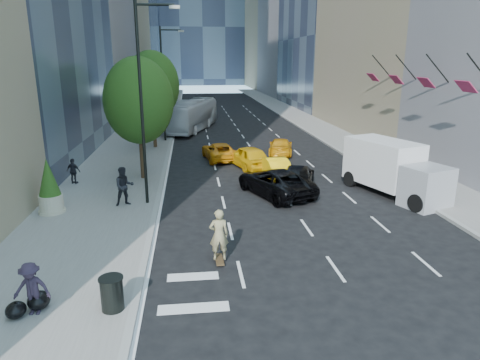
{
  "coord_description": "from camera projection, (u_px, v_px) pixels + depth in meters",
  "views": [
    {
      "loc": [
        -4.11,
        -17.68,
        7.4
      ],
      "look_at": [
        -1.76,
        2.65,
        1.6
      ],
      "focal_mm": 32.0,
      "sensor_mm": 36.0,
      "label": 1
    }
  ],
  "objects": [
    {
      "name": "ground",
      "position": [
        285.0,
        229.0,
        19.37
      ],
      "size": [
        160.0,
        160.0,
        0.0
      ],
      "primitive_type": "plane",
      "color": "black",
      "rests_on": "ground"
    },
    {
      "name": "taxi_d",
      "position": [
        281.0,
        146.0,
        34.34
      ],
      "size": [
        2.73,
        4.7,
        1.28
      ],
      "primitive_type": "imported",
      "rotation": [
        0.0,
        0.0,
        2.92
      ],
      "color": "orange",
      "rests_on": "ground"
    },
    {
      "name": "taxi_a",
      "position": [
        248.0,
        157.0,
        30.13
      ],
      "size": [
        3.12,
        4.91,
        1.56
      ],
      "primitive_type": "imported",
      "rotation": [
        0.0,
        0.0,
        3.44
      ],
      "color": "#E1A80B",
      "rests_on": "ground"
    },
    {
      "name": "city_bus",
      "position": [
        192.0,
        115.0,
        45.73
      ],
      "size": [
        6.01,
        11.89,
        3.23
      ],
      "primitive_type": "imported",
      "rotation": [
        0.0,
        0.0,
        -0.3
      ],
      "color": "silver",
      "rests_on": "ground"
    },
    {
      "name": "tree_near",
      "position": [
        139.0,
        101.0,
        25.82
      ],
      "size": [
        4.2,
        4.2,
        7.46
      ],
      "color": "#2F2112",
      "rests_on": "sidewalk_left"
    },
    {
      "name": "lamp_far",
      "position": [
        164.0,
        78.0,
        38.12
      ],
      "size": [
        2.13,
        0.22,
        10.0
      ],
      "color": "black",
      "rests_on": "sidewalk_left"
    },
    {
      "name": "lamp_near",
      "position": [
        144.0,
        93.0,
        20.91
      ],
      "size": [
        2.13,
        0.22,
        10.0
      ],
      "color": "black",
      "rests_on": "sidewalk_left"
    },
    {
      "name": "pedestrian_c",
      "position": [
        32.0,
        289.0,
        12.42
      ],
      "size": [
        1.09,
        0.66,
        1.64
      ],
      "primitive_type": "imported",
      "rotation": [
        0.0,
        0.0,
        -0.05
      ],
      "color": "#281E2D",
      "rests_on": "sidewalk_left"
    },
    {
      "name": "box_truck",
      "position": [
        393.0,
        169.0,
        23.81
      ],
      "size": [
        4.16,
        6.61,
        2.98
      ],
      "rotation": [
        0.0,
        0.0,
        0.34
      ],
      "color": "silver",
      "rests_on": "ground"
    },
    {
      "name": "pedestrian_a",
      "position": [
        124.0,
        186.0,
        21.78
      ],
      "size": [
        1.16,
        1.02,
        2.01
      ],
      "primitive_type": "imported",
      "rotation": [
        0.0,
        0.0,
        0.31
      ],
      "color": "black",
      "rests_on": "sidewalk_left"
    },
    {
      "name": "tree_far",
      "position": [
        162.0,
        85.0,
        47.9
      ],
      "size": [
        3.9,
        3.9,
        6.92
      ],
      "color": "#2F2112",
      "rests_on": "sidewalk_left"
    },
    {
      "name": "sidewalk_left",
      "position": [
        146.0,
        128.0,
        47.03
      ],
      "size": [
        6.0,
        120.0,
        0.15
      ],
      "primitive_type": "cube",
      "color": "slate",
      "rests_on": "ground"
    },
    {
      "name": "taxi_c",
      "position": [
        220.0,
        151.0,
        32.49
      ],
      "size": [
        2.77,
        4.93,
        1.3
      ],
      "primitive_type": "imported",
      "rotation": [
        0.0,
        0.0,
        3.28
      ],
      "color": "orange",
      "rests_on": "ground"
    },
    {
      "name": "taxi_b",
      "position": [
        274.0,
        166.0,
        27.93
      ],
      "size": [
        1.82,
        4.09,
        1.3
      ],
      "primitive_type": "imported",
      "rotation": [
        0.0,
        0.0,
        3.26
      ],
      "color": "yellow",
      "rests_on": "ground"
    },
    {
      "name": "sidewalk_right",
      "position": [
        314.0,
        125.0,
        49.13
      ],
      "size": [
        4.0,
        120.0,
        0.15
      ],
      "primitive_type": "cube",
      "color": "slate",
      "rests_on": "ground"
    },
    {
      "name": "skateboarder",
      "position": [
        219.0,
        238.0,
        15.88
      ],
      "size": [
        0.74,
        0.5,
        1.98
      ],
      "primitive_type": "imported",
      "rotation": [
        0.0,
        0.0,
        3.18
      ],
      "color": "#877D54",
      "rests_on": "ground"
    },
    {
      "name": "garbage_bags",
      "position": [
        30.0,
        304.0,
        12.65
      ],
      "size": [
        1.12,
        1.08,
        0.56
      ],
      "color": "black",
      "rests_on": "sidewalk_left"
    },
    {
      "name": "trash_can",
      "position": [
        112.0,
        294.0,
        12.73
      ],
      "size": [
        0.67,
        0.67,
        1.0
      ],
      "primitive_type": "cylinder",
      "color": "black",
      "rests_on": "sidewalk_left"
    },
    {
      "name": "tree_mid",
      "position": [
        152.0,
        85.0,
        35.29
      ],
      "size": [
        4.5,
        4.5,
        7.99
      ],
      "color": "#2F2112",
      "rests_on": "sidewalk_left"
    },
    {
      "name": "facade_flags",
      "position": [
        412.0,
        78.0,
        28.42
      ],
      "size": [
        1.85,
        13.3,
        2.05
      ],
      "color": "black",
      "rests_on": "ground"
    },
    {
      "name": "planter_shrub",
      "position": [
        49.0,
        187.0,
        20.63
      ],
      "size": [
        1.13,
        1.13,
        2.71
      ],
      "color": "#B1AC93",
      "rests_on": "sidewalk_left"
    },
    {
      "name": "black_sedan_lincoln",
      "position": [
        275.0,
        182.0,
        24.0
      ],
      "size": [
        4.34,
        5.92,
        1.49
      ],
      "primitive_type": "imported",
      "rotation": [
        0.0,
        0.0,
        3.53
      ],
      "color": "black",
      "rests_on": "ground"
    },
    {
      "name": "black_sedan_mercedes",
      "position": [
        298.0,
        176.0,
        25.45
      ],
      "size": [
        3.19,
        4.99,
        1.35
      ],
      "primitive_type": "imported",
      "rotation": [
        0.0,
        0.0,
        2.84
      ],
      "color": "black",
      "rests_on": "ground"
    },
    {
      "name": "traffic_signal",
      "position": [
        172.0,
        84.0,
        55.74
      ],
      "size": [
        2.48,
        0.53,
        5.2
      ],
      "color": "black",
      "rests_on": "sidewalk_left"
    },
    {
      "name": "pedestrian_b",
      "position": [
        74.0,
        171.0,
        25.65
      ],
      "size": [
        0.98,
        0.67,
        1.54
      ],
      "primitive_type": "imported",
      "rotation": [
        0.0,
        0.0,
        2.78
      ],
      "color": "black",
      "rests_on": "sidewalk_left"
    }
  ]
}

